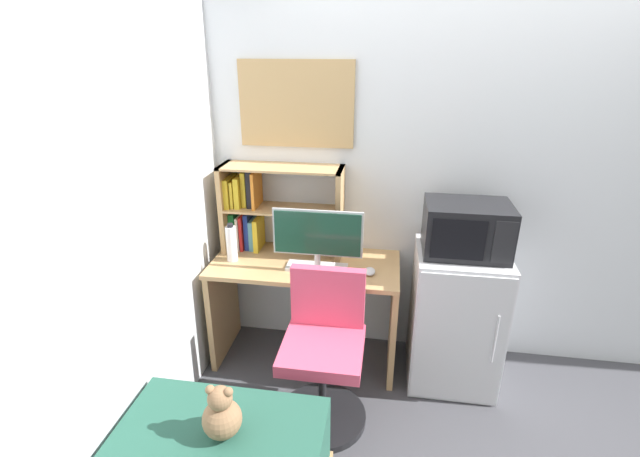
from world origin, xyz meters
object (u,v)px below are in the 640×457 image
computer_mouse (370,271)px  mini_fridge (455,317)px  desk_chair (324,357)px  monitor (317,237)px  keyboard (317,267)px  water_bottle (232,243)px  wall_corkboard (296,104)px  hutch_bookshelf (265,206)px  microwave (466,229)px  teddy_bear (222,415)px

computer_mouse → mini_fridge: mini_fridge is taller
computer_mouse → desk_chair: 0.57m
monitor → mini_fridge: size_ratio=0.61×
keyboard → water_bottle: 0.56m
mini_fridge → wall_corkboard: bearing=164.0°
monitor → wall_corkboard: wall_corkboard is taller
hutch_bookshelf → mini_fridge: hutch_bookshelf is taller
hutch_bookshelf → microwave: hutch_bookshelf is taller
keyboard → water_bottle: bearing=176.6°
keyboard → teddy_bear: size_ratio=1.48×
desk_chair → teddy_bear: (-0.33, -0.67, 0.19)m
water_bottle → computer_mouse: bearing=-3.2°
keyboard → microwave: (0.86, 0.04, 0.30)m
hutch_bookshelf → wall_corkboard: wall_corkboard is taller
hutch_bookshelf → mini_fridge: size_ratio=0.88×
microwave → teddy_bear: 1.62m
water_bottle → teddy_bear: (0.33, -1.11, -0.26)m
desk_chair → wall_corkboard: (-0.29, 0.74, 1.27)m
monitor → microwave: size_ratio=1.13×
keyboard → desk_chair: desk_chair is taller
monitor → teddy_bear: monitor is taller
hutch_bookshelf → monitor: bearing=-34.2°
teddy_bear → desk_chair: bearing=63.9°
teddy_bear → wall_corkboard: size_ratio=0.35×
monitor → microwave: 0.85m
water_bottle → desk_chair: (0.66, -0.44, -0.45)m
keyboard → mini_fridge: mini_fridge is taller
monitor → hutch_bookshelf: bearing=145.8°
wall_corkboard → keyboard: bearing=-61.5°
monitor → computer_mouse: bearing=3.1°
monitor → desk_chair: monitor is taller
computer_mouse → keyboard: bearing=177.2°
hutch_bookshelf → teddy_bear: (0.16, -1.31, -0.45)m
water_bottle → microwave: 1.42m
desk_chair → computer_mouse: bearing=61.1°
mini_fridge → teddy_bear: size_ratio=3.50×
microwave → computer_mouse: bearing=-174.1°
monitor → microwave: microwave is taller
water_bottle → desk_chair: bearing=-34.0°
keyboard → water_bottle: (-0.55, 0.03, 0.11)m
computer_mouse → water_bottle: size_ratio=0.39×
water_bottle → microwave: size_ratio=0.53×
mini_fridge → microwave: (0.00, 0.00, 0.59)m
monitor → water_bottle: size_ratio=2.14×
hutch_bookshelf → mini_fridge: (1.24, -0.20, -0.59)m
hutch_bookshelf → keyboard: hutch_bookshelf is taller
computer_mouse → monitor: bearing=-176.9°
computer_mouse → wall_corkboard: bearing=145.2°
water_bottle → teddy_bear: 1.19m
keyboard → microwave: 0.91m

